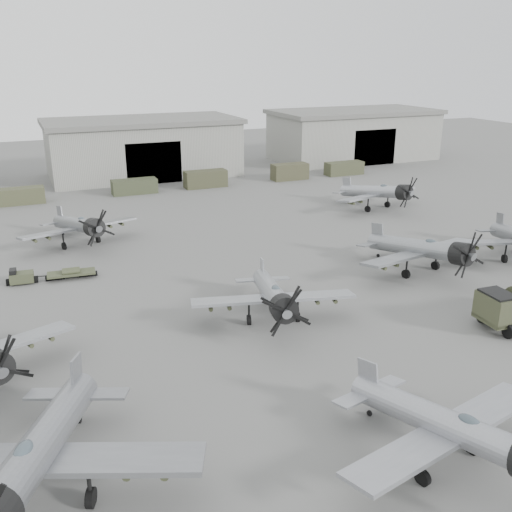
{
  "coord_description": "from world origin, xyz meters",
  "views": [
    {
      "loc": [
        -18.81,
        -26.34,
        17.8
      ],
      "look_at": [
        -1.75,
        13.49,
        2.5
      ],
      "focal_mm": 40.0,
      "sensor_mm": 36.0,
      "label": 1
    }
  ],
  "objects_px": {
    "aircraft_near_0": "(33,458)",
    "aircraft_far_0": "(80,225)",
    "aircraft_near_1": "(455,429)",
    "aircraft_mid_2": "(424,249)",
    "aircraft_far_1": "(380,192)",
    "aircraft_mid_1": "(274,296)",
    "tug_trailer": "(41,276)"
  },
  "relations": [
    {
      "from": "aircraft_near_0",
      "to": "aircraft_mid_2",
      "type": "bearing_deg",
      "value": 48.5
    },
    {
      "from": "aircraft_near_0",
      "to": "aircraft_far_0",
      "type": "height_order",
      "value": "aircraft_near_0"
    },
    {
      "from": "aircraft_far_1",
      "to": "tug_trailer",
      "type": "xyz_separation_m",
      "value": [
        -39.36,
        -8.57,
        -1.68
      ]
    },
    {
      "from": "aircraft_mid_1",
      "to": "tug_trailer",
      "type": "relative_size",
      "value": 1.69
    },
    {
      "from": "aircraft_near_1",
      "to": "aircraft_far_1",
      "type": "bearing_deg",
      "value": 47.14
    },
    {
      "from": "aircraft_near_1",
      "to": "aircraft_mid_1",
      "type": "relative_size",
      "value": 1.03
    },
    {
      "from": "aircraft_far_0",
      "to": "tug_trailer",
      "type": "relative_size",
      "value": 1.7
    },
    {
      "from": "aircraft_near_0",
      "to": "aircraft_far_1",
      "type": "distance_m",
      "value": 54.11
    },
    {
      "from": "aircraft_near_0",
      "to": "aircraft_far_1",
      "type": "xyz_separation_m",
      "value": [
        41.08,
        35.21,
        -0.32
      ]
    },
    {
      "from": "aircraft_near_0",
      "to": "aircraft_mid_2",
      "type": "height_order",
      "value": "aircraft_near_0"
    },
    {
      "from": "aircraft_mid_1",
      "to": "aircraft_far_1",
      "type": "distance_m",
      "value": 34.08
    },
    {
      "from": "aircraft_near_0",
      "to": "aircraft_far_1",
      "type": "height_order",
      "value": "aircraft_near_0"
    },
    {
      "from": "aircraft_near_1",
      "to": "aircraft_far_0",
      "type": "xyz_separation_m",
      "value": [
        -11.26,
        39.8,
        -0.05
      ]
    },
    {
      "from": "aircraft_mid_1",
      "to": "aircraft_mid_2",
      "type": "bearing_deg",
      "value": 27.65
    },
    {
      "from": "aircraft_mid_2",
      "to": "tug_trailer",
      "type": "xyz_separation_m",
      "value": [
        -30.26,
        11.07,
        -1.74
      ]
    },
    {
      "from": "aircraft_near_1",
      "to": "tug_trailer",
      "type": "height_order",
      "value": "aircraft_near_1"
    },
    {
      "from": "aircraft_near_1",
      "to": "aircraft_far_0",
      "type": "bearing_deg",
      "value": 93.64
    },
    {
      "from": "aircraft_near_1",
      "to": "aircraft_far_1",
      "type": "xyz_separation_m",
      "value": [
        23.78,
        40.06,
        0.04
      ]
    },
    {
      "from": "aircraft_near_0",
      "to": "aircraft_far_1",
      "type": "relative_size",
      "value": 1.12
    },
    {
      "from": "aircraft_near_0",
      "to": "aircraft_mid_1",
      "type": "height_order",
      "value": "aircraft_near_0"
    },
    {
      "from": "aircraft_far_1",
      "to": "aircraft_near_0",
      "type": "bearing_deg",
      "value": -154.13
    },
    {
      "from": "aircraft_far_1",
      "to": "tug_trailer",
      "type": "distance_m",
      "value": 40.32
    },
    {
      "from": "aircraft_far_0",
      "to": "aircraft_far_1",
      "type": "bearing_deg",
      "value": -15.26
    },
    {
      "from": "aircraft_near_1",
      "to": "aircraft_far_1",
      "type": "height_order",
      "value": "aircraft_far_1"
    },
    {
      "from": "aircraft_mid_1",
      "to": "aircraft_mid_2",
      "type": "xyz_separation_m",
      "value": [
        15.77,
        3.66,
        0.15
      ]
    },
    {
      "from": "aircraft_mid_2",
      "to": "tug_trailer",
      "type": "relative_size",
      "value": 1.82
    },
    {
      "from": "aircraft_mid_2",
      "to": "aircraft_far_0",
      "type": "bearing_deg",
      "value": 132.81
    },
    {
      "from": "aircraft_near_1",
      "to": "aircraft_mid_2",
      "type": "height_order",
      "value": "aircraft_mid_2"
    },
    {
      "from": "aircraft_mid_1",
      "to": "tug_trailer",
      "type": "bearing_deg",
      "value": 149.12
    },
    {
      "from": "aircraft_near_0",
      "to": "aircraft_near_1",
      "type": "height_order",
      "value": "aircraft_near_0"
    },
    {
      "from": "aircraft_near_0",
      "to": "aircraft_mid_2",
      "type": "distance_m",
      "value": 35.57
    },
    {
      "from": "aircraft_mid_2",
      "to": "aircraft_far_1",
      "type": "bearing_deg",
      "value": 54.71
    }
  ]
}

